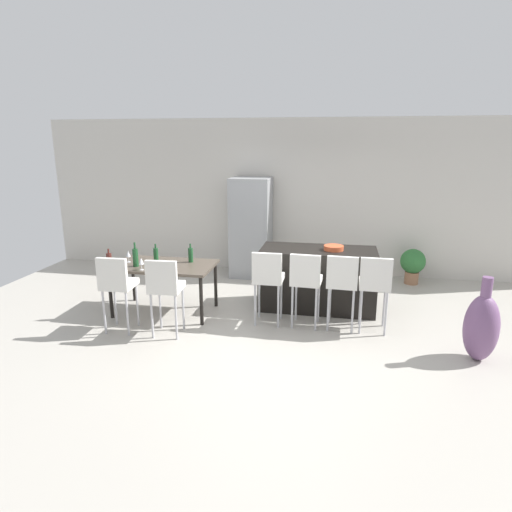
{
  "coord_description": "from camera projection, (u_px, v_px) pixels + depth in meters",
  "views": [
    {
      "loc": [
        0.75,
        -5.69,
        2.48
      ],
      "look_at": [
        -0.39,
        0.42,
        0.85
      ],
      "focal_mm": 30.75,
      "sensor_mm": 36.0,
      "label": 1
    }
  ],
  "objects": [
    {
      "name": "wine_bottle_far",
      "position": [
        109.0,
        260.0,
        6.18
      ],
      "size": [
        0.07,
        0.07,
        0.28
      ],
      "color": "#471E19",
      "rests_on": "dining_table"
    },
    {
      "name": "ground_plane",
      "position": [
        278.0,
        323.0,
        6.17
      ],
      "size": [
        10.0,
        10.0,
        0.0
      ],
      "primitive_type": "plane",
      "color": "#ADA89E"
    },
    {
      "name": "dining_chair_near",
      "position": [
        117.0,
        282.0,
        5.72
      ],
      "size": [
        0.41,
        0.41,
        1.05
      ],
      "color": "silver",
      "rests_on": "ground_plane"
    },
    {
      "name": "wine_bottle_inner",
      "position": [
        135.0,
        257.0,
        6.25
      ],
      "size": [
        0.08,
        0.08,
        0.35
      ],
      "color": "#194723",
      "rests_on": "dining_table"
    },
    {
      "name": "refrigerator",
      "position": [
        251.0,
        227.0,
        8.18
      ],
      "size": [
        0.72,
        0.68,
        1.84
      ],
      "primitive_type": "cube",
      "color": "#939699",
      "rests_on": "ground_plane"
    },
    {
      "name": "bar_chair_middle",
      "position": [
        306.0,
        278.0,
        5.88
      ],
      "size": [
        0.42,
        0.42,
        1.05
      ],
      "color": "silver",
      "rests_on": "ground_plane"
    },
    {
      "name": "floor_vase",
      "position": [
        481.0,
        327.0,
        5.04
      ],
      "size": [
        0.39,
        0.39,
        1.01
      ],
      "color": "#704C75",
      "rests_on": "ground_plane"
    },
    {
      "name": "fruit_bowl",
      "position": [
        334.0,
        248.0,
        6.47
      ],
      "size": [
        0.29,
        0.29,
        0.07
      ],
      "primitive_type": "cylinder",
      "color": "#C6512D",
      "rests_on": "kitchen_island"
    },
    {
      "name": "wine_bottle_left",
      "position": [
        191.0,
        255.0,
        6.48
      ],
      "size": [
        0.07,
        0.07,
        0.28
      ],
      "color": "#194723",
      "rests_on": "dining_table"
    },
    {
      "name": "bar_chair_left",
      "position": [
        268.0,
        276.0,
        5.97
      ],
      "size": [
        0.4,
        0.4,
        1.05
      ],
      "color": "silver",
      "rests_on": "ground_plane"
    },
    {
      "name": "dining_chair_far",
      "position": [
        165.0,
        285.0,
        5.6
      ],
      "size": [
        0.42,
        0.42,
        1.05
      ],
      "color": "silver",
      "rests_on": "ground_plane"
    },
    {
      "name": "bar_chair_far",
      "position": [
        375.0,
        282.0,
        5.72
      ],
      "size": [
        0.41,
        0.41,
        1.05
      ],
      "color": "silver",
      "rests_on": "ground_plane"
    },
    {
      "name": "back_wall",
      "position": [
        298.0,
        197.0,
        8.32
      ],
      "size": [
        10.0,
        0.12,
        2.9
      ],
      "primitive_type": "cube",
      "color": "beige",
      "rests_on": "ground_plane"
    },
    {
      "name": "wine_glass_right",
      "position": [
        128.0,
        254.0,
        6.48
      ],
      "size": [
        0.07,
        0.07,
        0.17
      ],
      "color": "silver",
      "rests_on": "dining_table"
    },
    {
      "name": "kitchen_island",
      "position": [
        318.0,
        279.0,
        6.65
      ],
      "size": [
        1.72,
        0.77,
        0.92
      ],
      "primitive_type": "cube",
      "color": "black",
      "rests_on": "ground_plane"
    },
    {
      "name": "dining_table",
      "position": [
        164.0,
        269.0,
        6.41
      ],
      "size": [
        1.47,
        0.85,
        0.74
      ],
      "color": "#4C4238",
      "rests_on": "ground_plane"
    },
    {
      "name": "bar_chair_right",
      "position": [
        342.0,
        280.0,
        5.79
      ],
      "size": [
        0.42,
        0.42,
        1.05
      ],
      "color": "silver",
      "rests_on": "ground_plane"
    },
    {
      "name": "wine_bottle_near",
      "position": [
        156.0,
        255.0,
        6.45
      ],
      "size": [
        0.07,
        0.07,
        0.28
      ],
      "color": "#194723",
      "rests_on": "dining_table"
    },
    {
      "name": "potted_plant",
      "position": [
        413.0,
        263.0,
        7.78
      ],
      "size": [
        0.44,
        0.44,
        0.64
      ],
      "color": "#996B4C",
      "rests_on": "ground_plane"
    },
    {
      "name": "wine_glass_middle",
      "position": [
        141.0,
        261.0,
        6.08
      ],
      "size": [
        0.07,
        0.07,
        0.17
      ],
      "color": "silver",
      "rests_on": "dining_table"
    }
  ]
}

